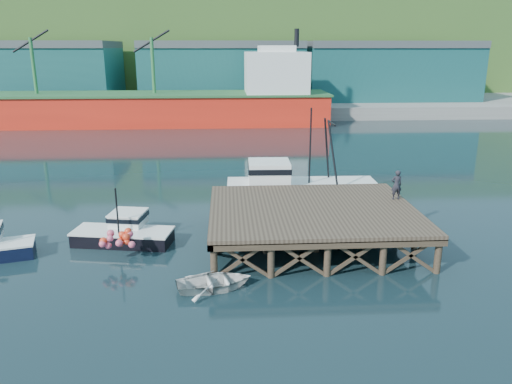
{
  "coord_description": "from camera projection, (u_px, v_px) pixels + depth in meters",
  "views": [
    {
      "loc": [
        0.52,
        -27.57,
        11.16
      ],
      "look_at": [
        2.3,
        2.0,
        2.54
      ],
      "focal_mm": 35.0,
      "sensor_mm": 36.0,
      "label": 1
    }
  ],
  "objects": [
    {
      "name": "dinghy",
      "position": [
        214.0,
        282.0,
        23.84
      ],
      "size": [
        4.07,
        3.27,
        0.75
      ],
      "primitive_type": "imported",
      "rotation": [
        0.0,
        0.0,
        1.78
      ],
      "color": "silver",
      "rests_on": "ground"
    },
    {
      "name": "far_quay",
      "position": [
        223.0,
        102.0,
        96.33
      ],
      "size": [
        160.0,
        40.0,
        2.0
      ],
      "primitive_type": "cube",
      "color": "gray",
      "rests_on": "ground"
    },
    {
      "name": "ground",
      "position": [
        219.0,
        243.0,
        29.52
      ],
      "size": [
        300.0,
        300.0,
        0.0
      ],
      "primitive_type": "plane",
      "color": "black",
      "rests_on": "ground"
    },
    {
      "name": "boat_black",
      "position": [
        124.0,
        232.0,
        29.51
      ],
      "size": [
        6.05,
        5.03,
        3.57
      ],
      "rotation": [
        0.0,
        0.0,
        -0.17
      ],
      "color": "black",
      "rests_on": "ground"
    },
    {
      "name": "dockworker",
      "position": [
        397.0,
        185.0,
        30.57
      ],
      "size": [
        0.7,
        0.48,
        1.84
      ],
      "primitive_type": "imported",
      "rotation": [
        0.0,
        0.0,
        3.2
      ],
      "color": "black",
      "rests_on": "wharf"
    },
    {
      "name": "wharf",
      "position": [
        313.0,
        211.0,
        29.11
      ],
      "size": [
        12.0,
        10.0,
        2.62
      ],
      "color": "brown",
      "rests_on": "ground"
    },
    {
      "name": "warehouse_left",
      "position": [
        24.0,
        75.0,
        87.99
      ],
      "size": [
        32.0,
        16.0,
        9.0
      ],
      "primitive_type": "cube",
      "color": "#1B5C5B",
      "rests_on": "far_quay"
    },
    {
      "name": "trawler",
      "position": [
        299.0,
        188.0,
        35.66
      ],
      "size": [
        10.81,
        4.09,
        7.18
      ],
      "rotation": [
        0.0,
        0.0,
        -0.02
      ],
      "color": "tan",
      "rests_on": "ground"
    },
    {
      "name": "warehouse_mid",
      "position": [
        222.0,
        74.0,
        90.0
      ],
      "size": [
        28.0,
        16.0,
        9.0
      ],
      "primitive_type": "cube",
      "color": "#1B5C5B",
      "rests_on": "far_quay"
    },
    {
      "name": "hillside",
      "position": [
        223.0,
        48.0,
        122.29
      ],
      "size": [
        220.0,
        50.0,
        22.0
      ],
      "primitive_type": "cube",
      "color": "#2D511E",
      "rests_on": "ground"
    },
    {
      "name": "warehouse_right",
      "position": [
        386.0,
        74.0,
        91.72
      ],
      "size": [
        30.0,
        16.0,
        9.0
      ],
      "primitive_type": "cube",
      "color": "#1B5C5B",
      "rests_on": "far_quay"
    },
    {
      "name": "cargo_ship",
      "position": [
        165.0,
        102.0,
        74.11
      ],
      "size": [
        55.5,
        10.0,
        13.75
      ],
      "color": "red",
      "rests_on": "ground"
    }
  ]
}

